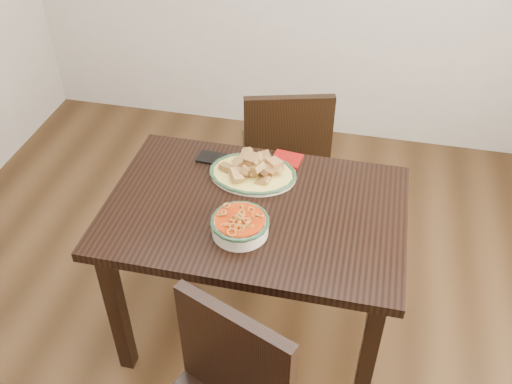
% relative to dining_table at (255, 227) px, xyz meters
% --- Properties ---
extents(floor, '(3.50, 3.50, 0.00)m').
position_rel_dining_table_xyz_m(floor, '(-0.10, -0.02, -0.65)').
color(floor, '#332010').
rests_on(floor, ground).
extents(dining_table, '(1.16, 0.77, 0.75)m').
position_rel_dining_table_xyz_m(dining_table, '(0.00, 0.00, 0.00)').
color(dining_table, black).
rests_on(dining_table, ground).
extents(chair_far, '(0.52, 0.52, 0.89)m').
position_rel_dining_table_xyz_m(chair_far, '(-0.01, 0.72, -0.15)').
color(chair_far, black).
rests_on(chair_far, ground).
extents(fish_plate, '(0.36, 0.28, 0.11)m').
position_rel_dining_table_xyz_m(fish_plate, '(-0.05, 0.19, 0.15)').
color(fish_plate, beige).
rests_on(fish_plate, dining_table).
extents(noodle_bowl, '(0.22, 0.22, 0.08)m').
position_rel_dining_table_xyz_m(noodle_bowl, '(-0.02, -0.15, 0.15)').
color(noodle_bowl, beige).
rests_on(noodle_bowl, dining_table).
extents(smartphone, '(0.16, 0.09, 0.01)m').
position_rel_dining_table_xyz_m(smartphone, '(-0.23, 0.26, 0.11)').
color(smartphone, black).
rests_on(smartphone, dining_table).
extents(napkin, '(0.13, 0.12, 0.01)m').
position_rel_dining_table_xyz_m(napkin, '(0.07, 0.33, 0.11)').
color(napkin, maroon).
rests_on(napkin, dining_table).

